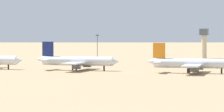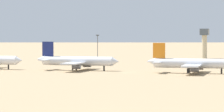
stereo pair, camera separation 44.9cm
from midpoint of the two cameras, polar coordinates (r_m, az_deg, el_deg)
The scene contains 7 objects.
ground at distance 251.19m, azimuth 1.72°, elevation -1.53°, with size 4000.00×4000.00×0.00m, color #9E8460.
ridge_far_west at distance 1404.79m, azimuth -9.20°, elevation 2.84°, with size 251.33×225.10×65.83m, color gray.
ridge_west at distance 1296.35m, azimuth 5.44°, elevation 3.60°, with size 369.58×321.12×97.02m, color gray.
parked_jet_navy_2 at distance 264.84m, azimuth -3.21°, elevation -0.47°, with size 37.18×31.26×12.28m.
parked_jet_orange_3 at distance 247.49m, azimuth 7.34°, elevation -0.68°, with size 36.52×30.74×12.06m.
control_tower at distance 392.13m, azimuth 8.53°, elevation 1.43°, with size 5.20×5.20×18.62m.
light_pole_mid at distance 345.98m, azimuth -1.30°, elevation 0.93°, with size 1.80×0.50×14.95m.
Camera 2 is at (73.06, -239.77, 16.26)m, focal length 99.44 mm.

